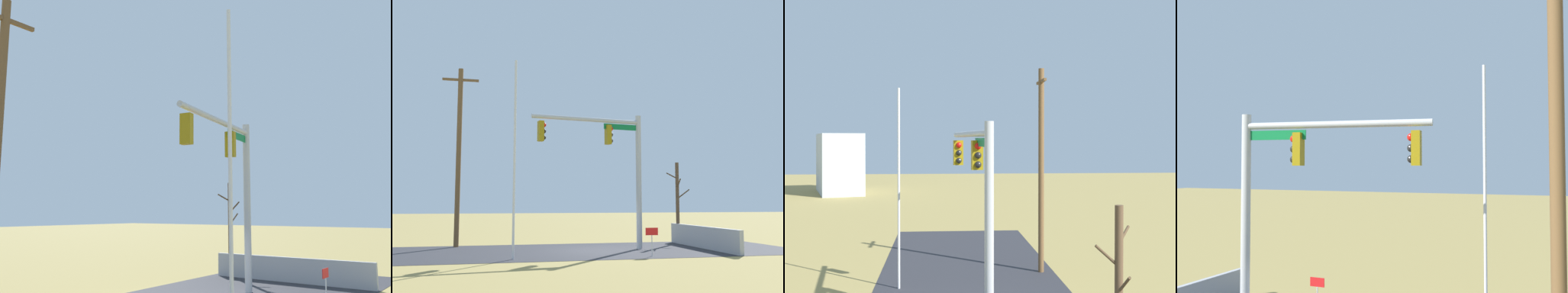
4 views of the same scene
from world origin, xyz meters
TOP-DOWN VIEW (x-y plane):
  - sidewalk_corner at (3.42, 0.16)m, footprint 6.00×6.00m
  - retaining_fence at (5.68, -0.15)m, footprint 0.20×7.47m
  - signal_mast at (1.01, -0.04)m, footprint 5.69×1.07m
  - flagpole at (-4.09, -2.96)m, footprint 0.10×0.10m
  - bare_tree at (5.73, 2.96)m, footprint 1.27×1.02m
  - open_sign at (1.82, -3.13)m, footprint 0.56×0.04m

SIDE VIEW (x-z plane):
  - sidewalk_corner at x=3.42m, z-range 0.00..0.01m
  - retaining_fence at x=5.68m, z-range 0.00..1.10m
  - open_sign at x=1.82m, z-range 0.30..1.52m
  - bare_tree at x=5.73m, z-range 0.06..4.64m
  - flagpole at x=-4.09m, z-range 0.00..8.27m
  - signal_mast at x=1.01m, z-range 1.25..7.94m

